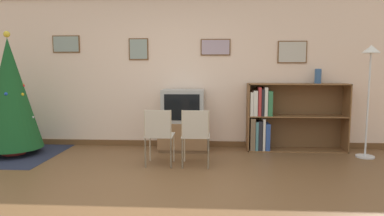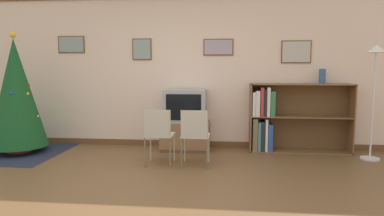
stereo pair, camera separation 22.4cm
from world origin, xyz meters
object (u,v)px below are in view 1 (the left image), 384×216
at_px(television, 183,106).
at_px(bookshelf, 277,118).
at_px(vase, 318,76).
at_px(folding_chair_left, 159,134).
at_px(standing_lamp, 370,72).
at_px(christmas_tree, 10,94).
at_px(tv_console, 183,136).
at_px(folding_chair_right, 196,134).

height_order(television, bookshelf, bookshelf).
bearing_deg(vase, folding_chair_left, -155.85).
distance_m(television, standing_lamp, 2.97).
relative_size(christmas_tree, vase, 8.04).
relative_size(folding_chair_left, standing_lamp, 0.47).
distance_m(tv_console, television, 0.52).
bearing_deg(standing_lamp, folding_chair_left, -167.89).
bearing_deg(christmas_tree, vase, 6.79).
bearing_deg(bookshelf, folding_chair_left, -149.75).
bearing_deg(folding_chair_left, christmas_tree, 167.79).
bearing_deg(television, vase, 3.48).
bearing_deg(vase, bookshelf, -176.15).
bearing_deg(bookshelf, folding_chair_right, -141.00).
bearing_deg(tv_console, folding_chair_right, -75.33).
bearing_deg(folding_chair_right, television, 104.71).
relative_size(tv_console, folding_chair_right, 1.00).
height_order(christmas_tree, folding_chair_right, christmas_tree).
bearing_deg(standing_lamp, folding_chair_right, -165.60).
distance_m(tv_console, vase, 2.48).
xyz_separation_m(christmas_tree, folding_chair_right, (2.99, -0.53, -0.51)).
xyz_separation_m(christmas_tree, standing_lamp, (5.63, 0.14, 0.35)).
relative_size(tv_console, television, 1.17).
xyz_separation_m(bookshelf, standing_lamp, (1.30, -0.41, 0.78)).
height_order(television, vase, vase).
bearing_deg(tv_console, vase, 3.41).
bearing_deg(vase, television, -176.52).
distance_m(christmas_tree, folding_chair_left, 2.58).
relative_size(tv_console, standing_lamp, 0.47).
distance_m(christmas_tree, standing_lamp, 5.64).
distance_m(folding_chair_left, vase, 2.87).
bearing_deg(tv_console, christmas_tree, -170.46).
distance_m(christmas_tree, bookshelf, 4.39).
relative_size(bookshelf, vase, 6.77).
bearing_deg(standing_lamp, vase, 144.90).
xyz_separation_m(folding_chair_right, bookshelf, (1.34, 1.08, 0.08)).
bearing_deg(christmas_tree, bookshelf, 7.23).
distance_m(vase, standing_lamp, 0.79).
distance_m(television, folding_chair_right, 1.06).
bearing_deg(television, standing_lamp, -6.18).
height_order(tv_console, folding_chair_right, folding_chair_right).
relative_size(folding_chair_right, vase, 3.36).
xyz_separation_m(folding_chair_left, bookshelf, (1.86, 1.08, 0.08)).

